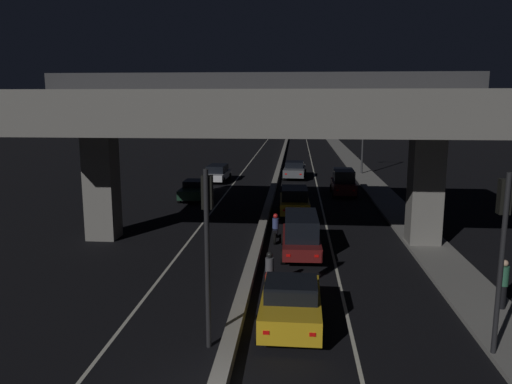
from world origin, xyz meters
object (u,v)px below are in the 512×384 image
(car_taxi_yellow_lead, at_px, (291,303))
(car_dark_green_lead_oncoming, at_px, (195,190))
(pedestrian_on_sidewalk, at_px, (503,284))
(car_dark_red_fourth, at_px, (343,182))
(car_taxi_yellow_third, at_px, (294,201))
(traffic_light_right_of_median, at_px, (502,234))
(street_lamp, at_px, (358,131))
(motorcycle_red_filtering_near, at_px, (269,273))
(car_dark_red_second, at_px, (301,233))
(car_grey_fifth, at_px, (295,170))
(traffic_light_left_of_median, at_px, (207,228))
(car_white_second_oncoming, at_px, (217,173))
(motorcycle_black_filtering_mid, at_px, (275,229))

(car_taxi_yellow_lead, height_order, car_dark_green_lead_oncoming, car_taxi_yellow_lead)
(car_dark_green_lead_oncoming, distance_m, pedestrian_on_sidewalk, 23.65)
(car_dark_red_fourth, relative_size, car_dark_green_lead_oncoming, 0.94)
(car_taxi_yellow_third, distance_m, pedestrian_on_sidewalk, 16.10)
(traffic_light_right_of_median, relative_size, street_lamp, 0.74)
(car_dark_red_fourth, height_order, pedestrian_on_sidewalk, car_dark_red_fourth)
(street_lamp, distance_m, motorcycle_red_filtering_near, 31.57)
(traffic_light_right_of_median, distance_m, car_dark_red_second, 10.93)
(pedestrian_on_sidewalk, bearing_deg, traffic_light_right_of_median, -115.13)
(car_grey_fifth, distance_m, car_dark_green_lead_oncoming, 13.01)
(car_taxi_yellow_third, xyz_separation_m, car_dark_red_fourth, (3.69, 6.98, 0.12))
(car_grey_fifth, bearing_deg, pedestrian_on_sidewalk, -163.55)
(traffic_light_left_of_median, bearing_deg, car_grey_fifth, 85.95)
(car_taxi_yellow_lead, bearing_deg, car_grey_fifth, 0.79)
(car_dark_green_lead_oncoming, relative_size, motorcycle_red_filtering_near, 2.37)
(car_dark_red_fourth, bearing_deg, car_white_second_oncoming, 62.55)
(motorcycle_black_filtering_mid, bearing_deg, car_grey_fifth, -1.58)
(car_dark_red_second, bearing_deg, motorcycle_red_filtering_near, 163.62)
(car_taxi_yellow_third, bearing_deg, street_lamp, -20.46)
(motorcycle_black_filtering_mid, bearing_deg, car_taxi_yellow_third, -7.67)
(motorcycle_red_filtering_near, height_order, pedestrian_on_sidewalk, pedestrian_on_sidewalk)
(street_lamp, relative_size, motorcycle_black_filtering_mid, 3.84)
(car_dark_green_lead_oncoming, bearing_deg, motorcycle_black_filtering_mid, 30.78)
(car_white_second_oncoming, xyz_separation_m, pedestrian_on_sidewalk, (14.02, -27.06, 0.25))
(car_white_second_oncoming, relative_size, pedestrian_on_sidewalk, 2.66)
(street_lamp, height_order, car_dark_red_fourth, street_lamp)
(street_lamp, distance_m, car_taxi_yellow_lead, 34.51)
(street_lamp, relative_size, car_grey_fifth, 1.44)
(traffic_light_right_of_median, xyz_separation_m, car_dark_green_lead_oncoming, (-12.94, 21.85, -2.85))
(street_lamp, height_order, car_white_second_oncoming, street_lamp)
(traffic_light_right_of_median, height_order, car_dark_red_second, traffic_light_right_of_median)
(car_grey_fifth, distance_m, motorcycle_black_filtering_mid, 21.40)
(car_dark_red_fourth, bearing_deg, car_grey_fifth, 25.18)
(traffic_light_left_of_median, xyz_separation_m, street_lamp, (8.35, 35.28, 0.71))
(traffic_light_left_of_median, relative_size, traffic_light_right_of_median, 1.00)
(car_dark_red_second, relative_size, car_taxi_yellow_third, 1.10)
(motorcycle_red_filtering_near, bearing_deg, traffic_light_left_of_median, 164.82)
(car_dark_green_lead_oncoming, bearing_deg, car_dark_red_fourth, 103.30)
(car_dark_red_second, relative_size, motorcycle_red_filtering_near, 2.54)
(car_taxi_yellow_lead, bearing_deg, motorcycle_black_filtering_mid, 6.03)
(car_grey_fifth, height_order, car_dark_green_lead_oncoming, car_grey_fifth)
(car_grey_fifth, distance_m, motorcycle_red_filtering_near, 28.01)
(pedestrian_on_sidewalk, bearing_deg, traffic_light_left_of_median, -161.99)
(car_taxi_yellow_lead, relative_size, motorcycle_red_filtering_near, 2.18)
(pedestrian_on_sidewalk, bearing_deg, car_dark_green_lead_oncoming, 127.46)
(car_dark_green_lead_oncoming, bearing_deg, street_lamp, 135.07)
(traffic_light_right_of_median, xyz_separation_m, car_taxi_yellow_third, (-5.65, 17.53, -2.68))
(traffic_light_right_of_median, distance_m, motorcycle_black_filtering_mid, 13.39)
(car_taxi_yellow_lead, distance_m, pedestrian_on_sidewalk, 7.29)
(street_lamp, height_order, car_taxi_yellow_third, street_lamp)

